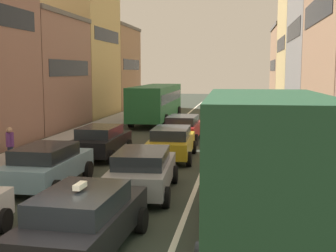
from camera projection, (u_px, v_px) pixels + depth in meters
name	position (u px, v px, depth m)	size (l,w,h in m)	color
sidewalk_left	(87.00, 132.00, 28.84)	(2.60, 64.00, 0.14)	#A2A2A2
lane_stripe_left	(162.00, 135.00, 28.04)	(0.16, 60.00, 0.01)	silver
lane_stripe_right	(216.00, 136.00, 27.50)	(0.16, 60.00, 0.01)	silver
building_row_left	(15.00, 46.00, 29.97)	(7.20, 43.90, 13.23)	beige
removalist_box_truck	(263.00, 164.00, 9.96)	(2.86, 7.76, 3.58)	#B7B29E
taxi_centre_lane_front	(83.00, 219.00, 9.74)	(2.18, 4.36, 1.66)	black
sedan_centre_lane_second	(143.00, 170.00, 14.55)	(2.27, 4.40, 1.49)	gray
wagon_left_lane_second	(47.00, 165.00, 15.42)	(2.10, 4.32, 1.49)	#759EB7
hatchback_centre_lane_third	(172.00, 142.00, 20.27)	(2.16, 4.35, 1.49)	#B29319
sedan_left_lane_third	(101.00, 141.00, 20.69)	(2.10, 4.32, 1.49)	black
coupe_centre_lane_fourth	(183.00, 127.00, 25.49)	(2.18, 4.36, 1.49)	#A51E1E
sedan_right_lane_behind_truck	(250.00, 157.00, 16.78)	(2.23, 4.38, 1.49)	#19592D
bus_mid_queue_primary	(156.00, 100.00, 34.37)	(2.85, 10.52, 2.90)	#1E6033
pedestrian_near_kerb	(10.00, 144.00, 18.97)	(0.46, 0.35, 1.66)	#262D47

